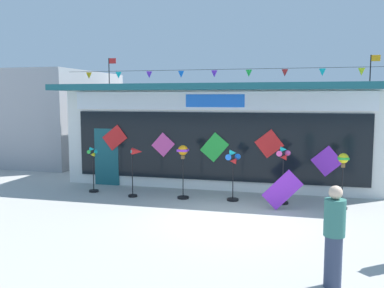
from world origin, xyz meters
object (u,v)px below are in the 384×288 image
at_px(wind_spinner_far_right, 343,168).
at_px(person_mid_plaza, 334,236).
at_px(display_kite_on_ground, 282,190).
at_px(wind_spinner_far_left, 93,167).
at_px(kite_shop_building, 229,131).
at_px(wind_spinner_right, 283,167).
at_px(wind_spinner_center_left, 183,159).
at_px(wind_spinner_left, 136,162).
at_px(wind_spinner_center_right, 233,167).

relative_size(wind_spinner_far_right, person_mid_plaza, 0.93).
height_order(wind_spinner_far_right, display_kite_on_ground, wind_spinner_far_right).
bearing_deg(wind_spinner_far_left, kite_shop_building, 47.22).
distance_m(wind_spinner_far_left, wind_spinner_right, 6.07).
bearing_deg(wind_spinner_center_left, kite_shop_building, 80.36).
bearing_deg(display_kite_on_ground, person_mid_plaza, -78.24).
distance_m(wind_spinner_far_left, wind_spinner_far_right, 7.68).
distance_m(kite_shop_building, person_mid_plaza, 10.03).
bearing_deg(wind_spinner_center_left, person_mid_plaza, -52.80).
relative_size(wind_spinner_left, wind_spinner_far_right, 0.98).
relative_size(wind_spinner_right, person_mid_plaza, 1.00).
xyz_separation_m(wind_spinner_center_left, wind_spinner_center_right, (1.52, 0.08, -0.20)).
distance_m(wind_spinner_far_left, wind_spinner_left, 1.67).
height_order(wind_spinner_far_left, wind_spinner_left, wind_spinner_left).
relative_size(wind_spinner_right, display_kite_on_ground, 1.63).
xyz_separation_m(kite_shop_building, wind_spinner_left, (-2.18, -4.41, -0.69)).
relative_size(kite_shop_building, display_kite_on_ground, 10.84).
bearing_deg(wind_spinner_far_left, display_kite_on_ground, -6.91).
relative_size(person_mid_plaza, display_kite_on_ground, 1.63).
bearing_deg(wind_spinner_right, display_kite_on_ground, -88.87).
bearing_deg(wind_spinner_right, kite_shop_building, 118.28).
relative_size(wind_spinner_far_left, wind_spinner_far_right, 0.95).
bearing_deg(wind_spinner_far_right, wind_spinner_left, -179.33).
distance_m(kite_shop_building, wind_spinner_right, 4.81).
distance_m(kite_shop_building, wind_spinner_far_right, 5.85).
bearing_deg(wind_spinner_center_left, wind_spinner_right, 1.25).
relative_size(wind_spinner_far_left, person_mid_plaza, 0.88).
height_order(wind_spinner_left, wind_spinner_far_right, wind_spinner_far_right).
distance_m(wind_spinner_left, person_mid_plaza, 7.39).
relative_size(wind_spinner_right, wind_spinner_far_right, 1.08).
bearing_deg(wind_spinner_far_right, wind_spinner_center_right, 176.73).
bearing_deg(wind_spinner_right, person_mid_plaza, -79.55).
xyz_separation_m(wind_spinner_left, wind_spinner_center_right, (2.98, 0.25, -0.07)).
distance_m(wind_spinner_center_left, wind_spinner_center_right, 1.53).
distance_m(wind_spinner_far_right, person_mid_plaza, 5.16).
bearing_deg(wind_spinner_right, wind_spinner_center_left, -178.75).
distance_m(wind_spinner_left, wind_spinner_center_right, 2.99).
xyz_separation_m(kite_shop_building, person_mid_plaza, (3.22, -9.45, -0.93)).
relative_size(wind_spinner_far_left, display_kite_on_ground, 1.44).
distance_m(wind_spinner_center_right, display_kite_on_ground, 1.69).
bearing_deg(wind_spinner_right, wind_spinner_center_right, 179.26).
relative_size(wind_spinner_left, wind_spinner_center_left, 0.93).
bearing_deg(wind_spinner_right, wind_spinner_far_right, -5.55).
relative_size(wind_spinner_far_right, display_kite_on_ground, 1.52).
relative_size(wind_spinner_center_right, display_kite_on_ground, 1.50).
bearing_deg(person_mid_plaza, wind_spinner_left, 1.57).
height_order(wind_spinner_center_right, display_kite_on_ground, wind_spinner_center_right).
bearing_deg(person_mid_plaza, wind_spinner_center_left, -8.27).
distance_m(kite_shop_building, wind_spinner_left, 4.97).
bearing_deg(person_mid_plaza, wind_spinner_right, -35.02).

